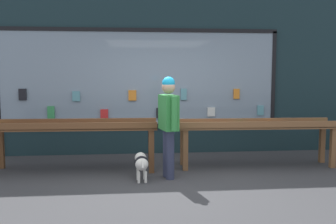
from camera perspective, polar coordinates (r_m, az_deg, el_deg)
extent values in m
plane|color=#38383A|center=(5.94, 0.87, -10.93)|extent=(40.00, 40.00, 0.00)
cube|color=#192D33|center=(8.08, -0.98, 6.44)|extent=(8.55, 0.20, 3.60)
cube|color=gray|center=(7.92, -5.59, 5.12)|extent=(6.15, 0.03, 2.01)
cube|color=black|center=(7.97, -5.67, 12.35)|extent=(6.23, 0.06, 0.08)
cube|color=black|center=(8.00, -5.52, -2.08)|extent=(6.23, 0.06, 0.08)
cube|color=black|center=(8.49, 15.73, 4.98)|extent=(0.08, 0.06, 2.01)
cube|color=black|center=(8.21, -21.29, 2.50)|extent=(0.15, 0.03, 0.24)
cube|color=#338C4C|center=(8.10, -17.40, -0.05)|extent=(0.14, 0.03, 0.26)
cube|color=#5999A5|center=(7.98, -13.82, 2.35)|extent=(0.15, 0.03, 0.21)
cube|color=red|center=(7.95, -9.68, -0.30)|extent=(0.16, 0.03, 0.20)
cube|color=orange|center=(7.90, -5.45, 2.54)|extent=(0.17, 0.03, 0.22)
cube|color=black|center=(7.95, -1.34, -0.16)|extent=(0.13, 0.03, 0.22)
cube|color=#5999A5|center=(7.97, 2.42, 2.72)|extent=(0.12, 0.03, 0.24)
cube|color=silver|center=(8.10, 6.61, 0.03)|extent=(0.16, 0.03, 0.19)
cube|color=orange|center=(8.20, 10.40, 2.75)|extent=(0.13, 0.03, 0.22)
cube|color=#5999A5|center=(8.40, 13.91, 0.25)|extent=(0.14, 0.03, 0.21)
cube|color=brown|center=(6.51, -2.53, -6.01)|extent=(0.09, 0.09, 0.75)
cube|color=brown|center=(7.45, -24.08, -5.01)|extent=(0.09, 0.09, 0.75)
cube|color=brown|center=(7.00, -2.64, -5.17)|extent=(0.09, 0.09, 0.75)
cube|color=brown|center=(6.79, -14.13, -2.29)|extent=(2.93, 0.73, 0.04)
cube|color=brown|center=(6.49, -14.61, -2.14)|extent=(2.91, 0.13, 0.12)
cube|color=brown|center=(7.08, -13.72, -1.47)|extent=(2.91, 0.13, 0.12)
cube|color=yellow|center=(7.27, -24.24, -1.86)|extent=(0.17, 0.22, 0.02)
cube|color=#994CA5|center=(6.84, -22.59, -2.24)|extent=(0.15, 0.22, 0.02)
cube|color=red|center=(6.89, -20.40, -2.09)|extent=(0.20, 0.23, 0.03)
cube|color=orange|center=(6.79, -17.79, -2.15)|extent=(0.17, 0.20, 0.02)
cube|color=#994CA5|center=(6.87, -15.40, -1.98)|extent=(0.19, 0.22, 0.02)
cube|color=red|center=(6.64, -13.17, -2.21)|extent=(0.18, 0.22, 0.02)
cube|color=black|center=(6.76, -10.13, -1.94)|extent=(0.15, 0.21, 0.03)
cube|color=#338C4C|center=(6.53, -8.14, -2.22)|extent=(0.16, 0.21, 0.02)
cube|color=#2659B2|center=(6.71, -5.33, -1.93)|extent=(0.17, 0.25, 0.03)
cube|color=#5999A5|center=(6.75, -3.24, -1.92)|extent=(0.16, 0.22, 0.02)
cube|color=brown|center=(6.68, 2.66, -5.83)|extent=(0.09, 0.09, 0.73)
cube|color=brown|center=(7.49, 23.82, -5.04)|extent=(0.09, 0.09, 0.73)
cube|color=brown|center=(7.08, 2.27, -5.15)|extent=(0.09, 0.09, 0.73)
cube|color=brown|center=(7.85, 22.43, -4.50)|extent=(0.09, 0.09, 0.73)
cube|color=brown|center=(7.10, 13.43, -2.14)|extent=(2.93, 0.64, 0.04)
cube|color=brown|center=(6.85, 14.08, -1.94)|extent=(2.91, 0.13, 0.12)
cube|color=brown|center=(7.33, 12.84, -1.40)|extent=(2.91, 0.13, 0.12)
cube|color=red|center=(6.79, 2.91, -2.04)|extent=(0.20, 0.24, 0.03)
cube|color=red|center=(6.92, 7.42, -2.00)|extent=(0.19, 0.24, 0.02)
cube|color=#338C4C|center=(7.11, 11.07, -1.79)|extent=(0.18, 0.22, 0.03)
cube|color=orange|center=(7.30, 15.19, -1.68)|extent=(0.14, 0.20, 0.03)
cube|color=black|center=(7.45, 18.64, -1.70)|extent=(0.17, 0.23, 0.02)
cube|color=#338C4C|center=(7.69, 22.34, -1.60)|extent=(0.20, 0.24, 0.02)
cylinder|color=#2D334C|center=(6.12, 0.31, -6.55)|extent=(0.14, 0.14, 0.80)
cylinder|color=#2D334C|center=(6.27, -0.15, -6.25)|extent=(0.14, 0.14, 0.80)
cube|color=#338C3F|center=(6.08, 0.08, -0.07)|extent=(0.31, 0.49, 0.57)
cylinder|color=#338C3F|center=(5.81, 0.96, -0.21)|extent=(0.09, 0.09, 0.54)
cylinder|color=#338C3F|center=(6.35, -0.73, 0.31)|extent=(0.09, 0.09, 0.54)
sphere|color=tan|center=(6.05, 0.08, 3.82)|extent=(0.22, 0.22, 0.22)
sphere|color=#19A5E0|center=(6.05, 0.08, 4.44)|extent=(0.21, 0.21, 0.21)
ellipsoid|color=white|center=(6.04, -4.04, -7.84)|extent=(0.23, 0.34, 0.21)
ellipsoid|color=black|center=(6.04, -4.04, -7.75)|extent=(0.24, 0.21, 0.23)
sphere|color=white|center=(6.22, -4.21, -7.02)|extent=(0.19, 0.19, 0.19)
cylinder|color=white|center=(5.84, -3.88, -7.98)|extent=(0.04, 0.10, 0.12)
cylinder|color=white|center=(6.19, -3.61, -9.39)|extent=(0.04, 0.04, 0.18)
cylinder|color=white|center=(6.18, -4.61, -9.42)|extent=(0.04, 0.04, 0.18)
cylinder|color=white|center=(6.00, -3.43, -9.88)|extent=(0.04, 0.04, 0.18)
cylinder|color=white|center=(5.99, -4.47, -9.91)|extent=(0.04, 0.04, 0.18)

